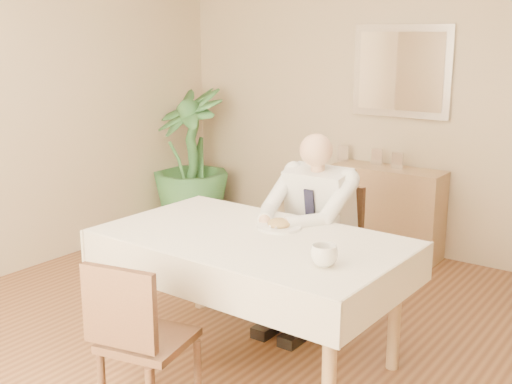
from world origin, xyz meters
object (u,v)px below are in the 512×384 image
Objects in this scene: dining_table at (252,250)px; chair_near at (137,334)px; chair_far at (328,241)px; potted_palm at (190,159)px; sideboard at (387,211)px; seated_man at (307,222)px; coffee_mug at (324,255)px.

chair_near is (-0.08, -0.83, -0.21)m from dining_table.
potted_palm reaches higher than chair_far.
sideboard is (-0.08, 2.99, -0.08)m from chair_near.
sideboard is at bearing 95.66° from seated_man.
chair_near is at bearing -91.15° from chair_far.
seated_man is (0.08, 1.42, 0.23)m from chair_near.
coffee_mug is (0.57, -1.06, 0.32)m from chair_far.
chair_near is at bearing -93.14° from seated_man.
potted_palm is at bearing -169.35° from sideboard.
sideboard reaches higher than dining_table.
dining_table is 2.10× the size of chair_near.
dining_table is at bearing -86.06° from sideboard.
chair_far is at bearing 74.97° from chair_near.
chair_near is 0.61× the size of potted_palm.
sideboard is 1.96m from potted_palm.
potted_palm is (-1.91, -0.36, 0.30)m from sideboard.
chair_near is at bearing -88.68° from sideboard.
potted_palm is at bearing 140.07° from dining_table.
coffee_mug is at bearing -16.47° from dining_table.
seated_man is 1.61m from sideboard.
sideboard is (-0.73, 2.35, -0.43)m from coffee_mug.
sideboard is (-0.16, 2.16, -0.29)m from dining_table.
chair_far is 0.70× the size of seated_man.
chair_far is 2.27m from potted_palm.
chair_near is 0.87× the size of sideboard.
coffee_mug is 3.30m from potted_palm.
sideboard is 0.70× the size of potted_palm.
potted_palm reaches higher than sideboard.
coffee_mug is at bearing -53.67° from seated_man.
chair_near is 3.30m from potted_palm.
dining_table is 1.39× the size of seated_man.
chair_far is 0.92× the size of sideboard.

